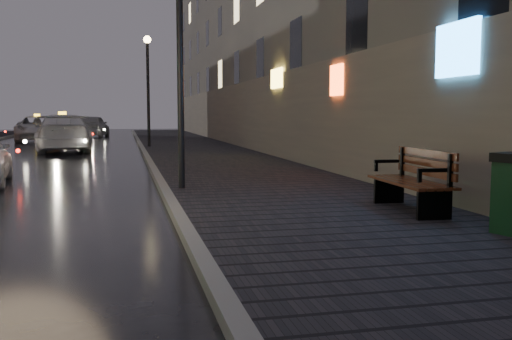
% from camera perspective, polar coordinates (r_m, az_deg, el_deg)
% --- Properties ---
extents(ground, '(120.00, 120.00, 0.00)m').
position_cam_1_polar(ground, '(6.39, -18.89, -10.38)').
color(ground, black).
rests_on(ground, ground).
extents(sidewalk, '(4.60, 58.00, 0.15)m').
position_cam_1_polar(sidewalk, '(27.35, -6.24, 2.16)').
color(sidewalk, black).
rests_on(sidewalk, ground).
extents(curb, '(0.20, 58.00, 0.15)m').
position_cam_1_polar(curb, '(27.17, -11.28, 2.06)').
color(curb, slate).
rests_on(curb, ground).
extents(building_near, '(1.80, 50.00, 13.00)m').
position_cam_1_polar(building_near, '(32.12, -1.39, 14.20)').
color(building_near, '#605B54').
rests_on(building_near, ground).
extents(lamp_near, '(0.36, 0.36, 5.28)m').
position_cam_1_polar(lamp_near, '(12.29, -7.63, 13.83)').
color(lamp_near, black).
rests_on(lamp_near, sidewalk).
extents(lamp_far, '(0.36, 0.36, 5.28)m').
position_cam_1_polar(lamp_far, '(28.19, -10.76, 9.14)').
color(lamp_far, black).
rests_on(lamp_far, sidewalk).
extents(bench, '(0.76, 2.00, 1.01)m').
position_cam_1_polar(bench, '(9.65, 15.57, -0.96)').
color(bench, black).
rests_on(bench, sidewalk).
extents(taxi_mid, '(3.02, 6.05, 1.69)m').
position_cam_1_polar(taxi_mid, '(27.37, -18.74, 3.51)').
color(taxi_mid, silver).
rests_on(taxi_mid, ground).
extents(taxi_far, '(3.36, 5.98, 1.58)m').
position_cam_1_polar(taxi_far, '(38.40, -21.01, 3.88)').
color(taxi_far, silver).
rests_on(taxi_far, ground).
extents(car_far, '(2.52, 5.00, 1.63)m').
position_cam_1_polar(car_far, '(43.87, -16.03, 4.25)').
color(car_far, gray).
rests_on(car_far, ground).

